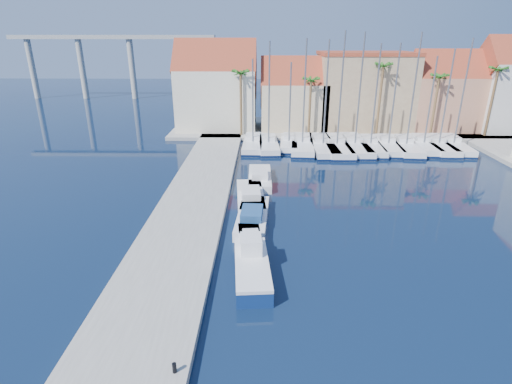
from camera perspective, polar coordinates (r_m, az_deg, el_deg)
ground at (r=21.99m, az=8.56°, el=-19.22°), size 260.00×260.00×0.00m
quay_west at (r=33.70m, az=-9.71°, el=-3.44°), size 6.00×77.00×0.50m
shore_north at (r=67.26m, az=12.09°, el=8.94°), size 54.00×16.00×0.50m
bollard at (r=19.34m, az=-11.58°, el=-23.40°), size 0.19×0.19×0.48m
fishing_boat at (r=25.55m, az=-0.60°, el=-10.50°), size 2.58×6.42×2.20m
motorboat_west_0 at (r=28.67m, az=-0.77°, el=-7.20°), size 2.10×5.15×1.40m
motorboat_west_1 at (r=32.56m, az=-0.51°, el=-3.53°), size 2.79×7.51×1.40m
motorboat_west_2 at (r=36.61m, az=-0.80°, el=-0.62°), size 2.94×7.58×1.40m
motorboat_west_3 at (r=41.47m, az=0.55°, el=2.08°), size 2.38×7.19×1.40m
sailboat_0 at (r=54.82m, az=-0.41°, el=6.98°), size 2.83×9.80×11.57m
sailboat_1 at (r=54.37m, az=1.77°, el=6.88°), size 2.98×9.60×13.68m
sailboat_2 at (r=55.22m, az=4.71°, el=7.03°), size 2.77×8.59×11.16m
sailboat_3 at (r=54.77m, az=6.62°, el=6.84°), size 3.72×11.16×14.00m
sailboat_4 at (r=54.64m, az=9.40°, el=6.64°), size 3.45×11.71×13.91m
sailboat_5 at (r=54.83m, az=11.35°, el=6.57°), size 3.10×11.74×14.88m
sailboat_6 at (r=55.71m, az=13.78°, el=6.61°), size 3.16×11.76×14.73m
sailboat_7 at (r=55.87m, az=15.91°, el=6.45°), size 3.14×10.29×13.42m
sailboat_8 at (r=56.73m, az=18.24°, el=6.42°), size 3.29×10.11×13.47m
sailboat_9 at (r=57.20m, az=20.51°, el=6.26°), size 3.61×10.57×14.72m
sailboat_10 at (r=58.70m, az=22.66°, el=6.30°), size 3.11×9.99×11.95m
sailboat_11 at (r=59.29m, az=24.45°, el=6.17°), size 3.14×10.45×12.82m
sailboat_12 at (r=60.28m, az=26.19°, el=6.13°), size 3.51×10.48×14.03m
building_0 at (r=64.40m, az=-5.61°, el=14.43°), size 12.30×9.00×13.50m
building_1 at (r=64.33m, az=5.41°, el=13.33°), size 10.30×8.00×11.00m
building_2 at (r=66.91m, az=15.09°, el=13.85°), size 14.20×10.20×11.50m
building_3 at (r=69.85m, az=25.08°, el=12.58°), size 10.30×8.00×12.00m
building_4 at (r=72.92m, az=32.15°, el=12.53°), size 8.30×8.00×14.00m
palm_0 at (r=58.84m, az=-2.22°, el=16.36°), size 2.60×2.60×10.15m
palm_1 at (r=59.24m, az=7.86°, el=15.31°), size 2.60×2.60×9.15m
palm_2 at (r=61.04m, az=17.72°, el=16.49°), size 2.60×2.60×11.15m
palm_3 at (r=63.82m, az=24.69°, el=14.49°), size 2.60×2.60×9.65m
palm_4 at (r=67.26m, az=31.27°, el=14.46°), size 2.60×2.60×10.65m
viaduct at (r=105.07m, az=-20.24°, el=18.00°), size 48.00×2.20×14.45m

